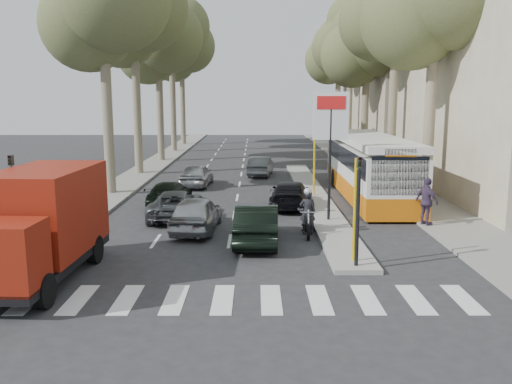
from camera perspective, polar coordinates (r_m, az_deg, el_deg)
ground at (r=18.67m, az=-0.31°, el=-6.79°), size 120.00×120.00×0.00m
sidewalk_right at (r=44.03m, az=11.08°, el=2.85°), size 3.20×70.00×0.12m
median_left at (r=46.88m, az=-10.03°, el=3.31°), size 2.40×64.00×0.12m
traffic_island at (r=29.53m, az=6.09°, el=-0.43°), size 1.50×26.00×0.16m
building_far at (r=54.18m, az=16.85°, el=12.34°), size 11.00×20.00×16.00m
billboard at (r=23.15m, az=7.84°, el=5.72°), size 1.50×12.10×5.60m
traffic_light_island at (r=16.93m, az=10.73°, el=-0.06°), size 0.16×0.41×3.60m
traffic_light_left at (r=18.76m, az=-24.23°, el=0.20°), size 0.16×0.41×3.60m
tree_l_a at (r=31.41m, az=-15.59°, el=18.79°), size 7.40×7.20×14.10m
tree_l_b at (r=39.24m, az=-12.56°, el=18.09°), size 7.40×7.20×14.88m
tree_l_c at (r=46.88m, az=-10.10°, el=15.53°), size 7.40×7.20×13.71m
tree_l_d at (r=54.93m, az=-8.78°, el=16.54°), size 7.40×7.20×15.66m
tree_l_e at (r=62.73m, az=-7.72°, el=14.79°), size 7.40×7.20×14.49m
tree_r_b at (r=37.61m, az=14.81°, el=18.90°), size 7.40×7.20×15.27m
tree_r_c at (r=45.09m, az=11.78°, el=15.27°), size 7.40×7.20×13.32m
tree_r_d at (r=53.07m, az=10.12°, el=15.99°), size 7.40×7.20×14.88m
tree_r_e at (r=60.88m, az=8.84°, el=14.58°), size 7.40×7.20×14.10m
silver_hatchback at (r=22.13m, az=-6.31°, el=-2.25°), size 2.01×4.35×1.45m
dark_hatchback at (r=20.20m, az=0.10°, el=-3.33°), size 1.70×4.51×1.47m
queue_car_a at (r=24.60m, az=-8.44°, el=-1.28°), size 2.12×4.53×1.25m
queue_car_b at (r=26.77m, az=3.61°, el=-0.23°), size 2.36×4.66×1.30m
queue_car_c at (r=33.15m, az=-6.28°, el=1.81°), size 1.93×4.24×1.41m
queue_car_d at (r=37.52m, az=0.48°, el=2.75°), size 1.89×4.16×1.32m
queue_car_e at (r=27.74m, az=-9.11°, el=-0.10°), size 2.05×4.21×1.18m
red_truck at (r=17.22m, az=-21.81°, el=-3.02°), size 2.59×6.22×3.27m
city_bus at (r=29.75m, az=11.81°, el=2.78°), size 2.86×12.71×3.35m
motorcycle at (r=21.60m, az=5.42°, el=-2.17°), size 0.81×2.21×1.88m
pedestrian_near at (r=23.52m, az=17.55°, el=-0.97°), size 1.05×1.29×1.98m
pedestrian_far at (r=26.54m, az=16.56°, el=0.27°), size 1.31×1.28×1.96m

